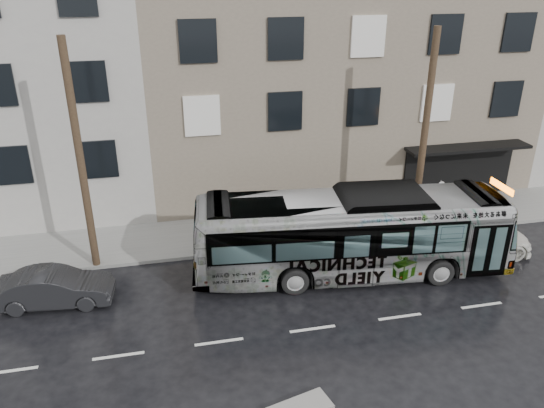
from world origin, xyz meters
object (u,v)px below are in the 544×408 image
at_px(utility_pole_front, 424,137).
at_px(sign_post, 438,205).
at_px(utility_pole_rear, 80,160).
at_px(dark_sedan, 54,288).
at_px(bus, 351,234).
at_px(white_sedan, 472,238).

height_order(utility_pole_front, sign_post, utility_pole_front).
bearing_deg(utility_pole_rear, utility_pole_front, 0.00).
bearing_deg(dark_sedan, bus, -86.16).
height_order(utility_pole_front, white_sedan, utility_pole_front).
bearing_deg(utility_pole_rear, bus, -14.41).
bearing_deg(dark_sedan, sign_post, -76.93).
xyz_separation_m(utility_pole_rear, dark_sedan, (-1.21, -2.37, -3.98)).
xyz_separation_m(utility_pole_rear, bus, (9.95, -2.56, -2.93)).
xyz_separation_m(sign_post, dark_sedan, (-16.31, -2.37, -0.68)).
bearing_deg(utility_pole_front, utility_pole_rear, 180.00).
height_order(white_sedan, dark_sedan, white_sedan).
xyz_separation_m(utility_pole_front, bus, (-4.05, -2.56, -2.93)).
height_order(utility_pole_rear, dark_sedan, utility_pole_rear).
distance_m(utility_pole_front, utility_pole_rear, 14.00).
relative_size(bus, dark_sedan, 3.03).
relative_size(utility_pole_front, sign_post, 3.75).
bearing_deg(sign_post, bus, -153.59).
distance_m(bus, dark_sedan, 11.22).
distance_m(white_sedan, dark_sedan, 16.81).
height_order(utility_pole_front, bus, utility_pole_front).
bearing_deg(utility_pole_front, sign_post, 0.00).
height_order(bus, dark_sedan, bus).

